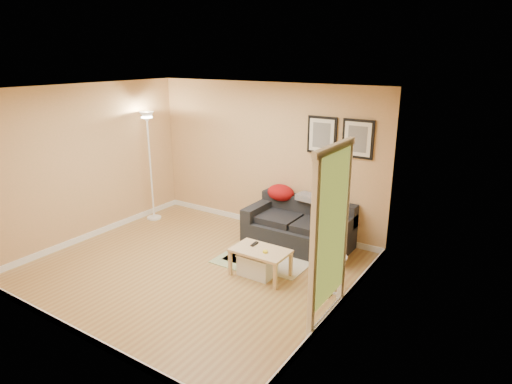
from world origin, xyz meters
TOP-DOWN VIEW (x-y plane):
  - floor at (0.00, 0.00)m, footprint 4.50×4.50m
  - ceiling at (0.00, 0.00)m, footprint 4.50×4.50m
  - wall_back at (0.00, 2.00)m, footprint 4.50×0.00m
  - wall_front at (0.00, -2.00)m, footprint 4.50×0.00m
  - wall_left at (-2.25, 0.00)m, footprint 0.00×4.00m
  - wall_right at (2.25, 0.00)m, footprint 0.00×4.00m
  - baseboard_back at (0.00, 1.99)m, footprint 4.50×0.02m
  - baseboard_front at (0.00, -1.99)m, footprint 4.50×0.02m
  - baseboard_left at (-2.24, 0.00)m, footprint 0.02×4.00m
  - baseboard_right at (2.24, 0.00)m, footprint 0.02×4.00m
  - sofa at (0.93, 1.53)m, footprint 1.70×0.90m
  - red_throw at (0.44, 1.80)m, footprint 0.48×0.36m
  - plaid_throw at (0.99, 1.80)m, footprint 0.45×0.32m
  - framed_print_left at (1.08, 1.98)m, footprint 0.50×0.04m
  - framed_print_right at (1.68, 1.98)m, footprint 0.50×0.04m
  - area_rug at (0.81, 0.85)m, footprint 1.25×0.85m
  - green_runner at (0.42, 0.49)m, footprint 0.70×0.50m
  - coffee_table at (0.96, 0.33)m, footprint 0.94×0.76m
  - remote_control at (0.80, 0.43)m, footprint 0.06×0.16m
  - tape_roll at (1.07, 0.28)m, footprint 0.07×0.07m
  - storage_bin at (0.91, 0.33)m, footprint 0.51×0.37m
  - side_table at (2.02, 0.43)m, footprint 0.36×0.36m
  - book_stack at (2.03, 0.44)m, footprint 0.20×0.26m
  - floor_lamp at (-2.00, 1.15)m, footprint 0.27×0.27m
  - doorway at (2.20, -0.15)m, footprint 0.12×1.01m

SIDE VIEW (x-z plane):
  - floor at x=0.00m, z-range 0.00..0.00m
  - area_rug at x=0.81m, z-range 0.00..0.01m
  - green_runner at x=0.42m, z-range 0.00..0.01m
  - baseboard_back at x=0.00m, z-range 0.00..0.10m
  - baseboard_front at x=0.00m, z-range 0.00..0.10m
  - baseboard_left at x=-2.24m, z-range 0.00..0.10m
  - baseboard_right at x=2.24m, z-range 0.00..0.10m
  - storage_bin at x=0.91m, z-range 0.00..0.31m
  - coffee_table at x=0.96m, z-range 0.00..0.40m
  - side_table at x=2.02m, z-range 0.00..0.55m
  - sofa at x=0.93m, z-range 0.00..0.75m
  - remote_control at x=0.80m, z-range 0.40..0.42m
  - tape_roll at x=1.07m, z-range 0.40..0.43m
  - book_stack at x=2.03m, z-range 0.55..0.63m
  - red_throw at x=0.44m, z-range 0.63..0.91m
  - plaid_throw at x=0.99m, z-range 0.73..0.83m
  - floor_lamp at x=-2.00m, z-range -0.06..2.01m
  - doorway at x=2.20m, z-range -0.04..2.09m
  - wall_back at x=0.00m, z-range -0.95..3.55m
  - wall_front at x=0.00m, z-range -0.95..3.55m
  - wall_left at x=-2.25m, z-range -0.70..3.30m
  - wall_right at x=2.25m, z-range -0.70..3.30m
  - framed_print_left at x=1.08m, z-range 1.50..2.10m
  - framed_print_right at x=1.68m, z-range 1.50..2.10m
  - ceiling at x=0.00m, z-range 2.60..2.60m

